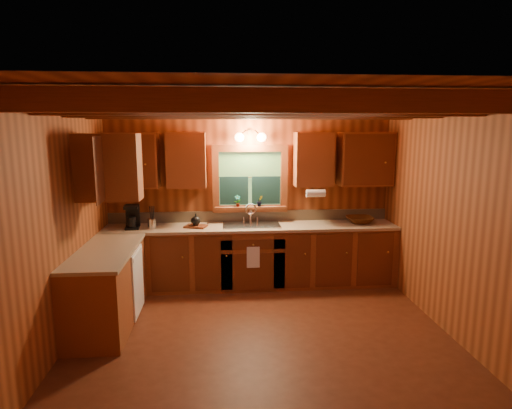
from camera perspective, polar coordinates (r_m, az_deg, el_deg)
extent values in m
plane|color=#512513|center=(5.01, 0.80, -17.06)|extent=(4.20, 4.20, 0.00)
plane|color=brown|center=(4.46, 0.88, 14.13)|extent=(4.20, 4.20, 0.00)
plane|color=brown|center=(6.42, -0.82, 1.28)|extent=(4.20, 0.00, 4.20)
plane|color=brown|center=(2.75, 4.78, -10.95)|extent=(4.20, 0.00, 4.20)
plane|color=brown|center=(4.84, -24.79, -2.61)|extent=(0.00, 3.80, 3.80)
plane|color=brown|center=(5.20, 24.54, -1.75)|extent=(0.00, 3.80, 3.80)
cube|color=brown|center=(3.27, 3.01, 13.65)|extent=(4.20, 0.14, 0.18)
cube|color=brown|center=(4.06, 1.45, 12.97)|extent=(4.20, 0.14, 0.18)
cube|color=brown|center=(4.86, 0.40, 12.51)|extent=(4.20, 0.14, 0.18)
cube|color=brown|center=(5.65, -0.35, 12.18)|extent=(4.20, 0.14, 0.18)
cube|color=brown|center=(6.32, -0.60, -6.97)|extent=(4.20, 0.62, 0.86)
cube|color=brown|center=(5.42, -19.24, -10.50)|extent=(0.62, 1.60, 0.86)
cube|color=tan|center=(6.20, -0.61, -2.99)|extent=(4.20, 0.66, 0.04)
cube|color=tan|center=(5.28, -19.42, -5.92)|extent=(0.64, 1.60, 0.04)
cube|color=#9E886A|center=(6.47, -0.80, -1.54)|extent=(4.20, 0.02, 0.16)
cube|color=white|center=(5.54, -15.47, -9.86)|extent=(0.02, 0.60, 0.80)
cube|color=brown|center=(6.31, -16.40, 5.65)|extent=(0.78, 0.34, 0.78)
cube|color=brown|center=(6.20, -9.28, 5.85)|extent=(0.55, 0.34, 0.78)
cube|color=brown|center=(6.33, 7.67, 5.98)|extent=(0.55, 0.34, 0.78)
cube|color=brown|center=(6.54, 14.39, 5.89)|extent=(0.78, 0.34, 0.78)
cube|color=brown|center=(5.34, -21.05, 4.65)|extent=(0.34, 1.10, 0.78)
cube|color=brown|center=(6.31, -0.81, 7.52)|extent=(1.12, 0.08, 0.10)
cube|color=brown|center=(6.42, -0.79, -0.54)|extent=(1.12, 0.08, 0.10)
cube|color=brown|center=(6.34, -5.41, 3.40)|extent=(0.10, 0.08, 0.80)
cube|color=brown|center=(6.41, 3.76, 3.49)|extent=(0.10, 0.08, 0.80)
cube|color=#3E7432|center=(6.39, -0.82, 3.49)|extent=(0.92, 0.01, 0.80)
cube|color=#0E2829|center=(6.37, -2.95, 1.87)|extent=(0.42, 0.02, 0.42)
cube|color=#0E2829|center=(6.40, 1.34, 1.92)|extent=(0.42, 0.02, 0.42)
cylinder|color=black|center=(6.36, -0.81, 3.65)|extent=(0.92, 0.01, 0.01)
cube|color=brown|center=(6.38, -0.76, -0.43)|extent=(1.06, 0.14, 0.04)
cylinder|color=black|center=(6.31, -0.81, 9.60)|extent=(0.08, 0.03, 0.08)
cylinder|color=black|center=(6.24, -1.70, 9.59)|extent=(0.09, 0.17, 0.08)
cylinder|color=black|center=(6.26, 0.15, 9.60)|extent=(0.09, 0.17, 0.08)
sphere|color=#FFE0A5|center=(6.18, -2.23, 8.94)|extent=(0.13, 0.13, 0.13)
sphere|color=#FFE0A5|center=(6.20, 0.76, 8.95)|extent=(0.13, 0.13, 0.13)
cylinder|color=white|center=(6.18, 7.96, 1.50)|extent=(0.27, 0.11, 0.11)
cube|color=white|center=(5.98, -0.37, -7.06)|extent=(0.18, 0.01, 0.30)
cube|color=silver|center=(6.20, -0.62, -2.75)|extent=(0.82, 0.48, 0.02)
cube|color=#262628|center=(6.21, -2.37, -3.36)|extent=(0.34, 0.40, 0.14)
cube|color=#262628|center=(6.24, 1.13, -3.30)|extent=(0.34, 0.40, 0.14)
cylinder|color=silver|center=(6.36, -0.74, -1.47)|extent=(0.04, 0.04, 0.22)
torus|color=silver|center=(6.28, -0.70, -0.59)|extent=(0.16, 0.02, 0.16)
cube|color=black|center=(6.25, -16.15, -2.96)|extent=(0.19, 0.23, 0.03)
cube|color=black|center=(6.29, -16.10, -1.38)|extent=(0.19, 0.08, 0.31)
cube|color=black|center=(6.17, -16.32, -0.33)|extent=(0.19, 0.21, 0.04)
cylinder|color=black|center=(6.20, -16.25, -2.23)|extent=(0.11, 0.11, 0.13)
cylinder|color=silver|center=(6.16, -13.71, -2.50)|extent=(0.11, 0.11, 0.14)
cylinder|color=black|center=(6.13, -13.92, -1.18)|extent=(0.03, 0.04, 0.21)
cylinder|color=black|center=(6.13, -13.77, -1.17)|extent=(0.01, 0.01, 0.21)
cylinder|color=black|center=(6.14, -13.62, -1.15)|extent=(0.03, 0.04, 0.21)
cylinder|color=black|center=(6.15, -13.50, -1.13)|extent=(0.04, 0.05, 0.21)
cube|color=#562512|center=(6.15, -8.03, -2.89)|extent=(0.35, 0.29, 0.03)
sphere|color=black|center=(6.13, -8.04, -2.16)|extent=(0.13, 0.13, 0.13)
cylinder|color=black|center=(6.11, -8.06, -1.38)|extent=(0.02, 0.02, 0.04)
imported|color=#48230C|center=(6.52, 13.67, -2.01)|extent=(0.40, 0.40, 0.10)
imported|color=#562512|center=(6.33, -2.48, 0.48)|extent=(0.11, 0.09, 0.18)
imported|color=#562512|center=(6.36, 0.50, 0.48)|extent=(0.11, 0.10, 0.16)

